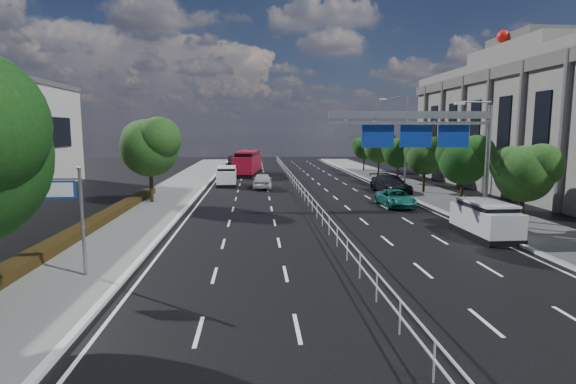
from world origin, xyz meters
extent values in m
plane|color=black|center=(0.00, 0.00, 0.00)|extent=(160.00, 160.00, 0.00)
cube|color=slate|center=(-11.50, 0.00, 0.07)|extent=(5.00, 140.00, 0.14)
cube|color=silver|center=(-9.00, 0.00, 0.07)|extent=(0.25, 140.00, 0.15)
cube|color=silver|center=(9.00, 0.00, 0.07)|extent=(0.25, 140.00, 0.15)
cube|color=silver|center=(0.00, 22.50, 1.00)|extent=(0.05, 85.00, 0.05)
cube|color=silver|center=(0.00, 22.50, 0.55)|extent=(0.05, 85.00, 0.05)
cube|color=black|center=(-13.30, 5.00, 0.36)|extent=(1.00, 36.00, 0.44)
cylinder|color=gray|center=(-10.50, 0.00, 2.10)|extent=(0.12, 0.12, 4.20)
sphere|color=gray|center=(-10.50, 0.00, 4.25)|extent=(0.18, 0.18, 0.18)
cylinder|color=gray|center=(-11.05, 0.00, 3.85)|extent=(1.30, 0.07, 0.07)
cube|color=navy|center=(-11.35, 0.00, 3.45)|extent=(1.35, 0.06, 0.68)
cube|color=white|center=(-11.35, 0.04, 3.45)|extent=(1.20, 0.01, 0.54)
cube|color=white|center=(-11.35, -0.04, 3.45)|extent=(1.20, 0.01, 0.54)
cylinder|color=gray|center=(10.60, 10.00, 3.60)|extent=(0.28, 0.28, 7.20)
cube|color=gray|center=(5.60, 10.00, 6.60)|extent=(10.20, 0.25, 0.45)
cube|color=gray|center=(5.60, 10.00, 6.10)|extent=(10.20, 0.18, 0.18)
cylinder|color=gray|center=(9.60, 10.00, 7.40)|extent=(2.00, 0.10, 0.10)
cube|color=silver|center=(8.60, 10.00, 7.30)|extent=(0.60, 0.25, 0.15)
cube|color=navy|center=(8.40, 10.18, 5.30)|extent=(2.00, 0.08, 1.40)
cube|color=white|center=(8.40, 10.23, 5.30)|extent=(1.80, 0.02, 1.20)
cube|color=navy|center=(6.00, 10.18, 5.30)|extent=(2.00, 0.08, 1.40)
cube|color=white|center=(6.00, 10.23, 5.30)|extent=(1.80, 0.02, 1.20)
cube|color=navy|center=(3.60, 10.18, 5.30)|extent=(2.00, 0.08, 1.40)
cube|color=white|center=(3.60, 10.23, 5.30)|extent=(1.80, 0.02, 1.20)
cylinder|color=gray|center=(10.80, 26.00, 4.50)|extent=(0.16, 0.16, 9.00)
cylinder|color=gray|center=(9.60, 26.00, 8.80)|extent=(0.10, 2.40, 0.10)
cube|color=silver|center=(8.40, 26.00, 8.65)|extent=(0.60, 0.25, 0.15)
cube|color=slate|center=(24.00, 22.00, 6.00)|extent=(14.00, 36.00, 12.00)
cube|color=#4C4947|center=(16.90, 22.00, 10.60)|extent=(0.40, 36.00, 1.00)
cube|color=slate|center=(24.00, 22.00, 12.60)|extent=(13.00, 12.00, 1.20)
cube|color=#4C4947|center=(24.00, 22.00, 13.60)|extent=(12.00, 7.00, 0.90)
sphere|color=#B2140C|center=(17.80, 22.00, 13.80)|extent=(1.10, 1.10, 1.10)
cylinder|color=black|center=(-12.00, 18.00, 1.75)|extent=(0.28, 0.28, 3.50)
sphere|color=#163F14|center=(-12.00, 18.00, 4.34)|extent=(4.40, 4.40, 4.40)
sphere|color=#163F14|center=(-11.12, 17.34, 5.04)|extent=(3.30, 3.30, 3.30)
sphere|color=#163F14|center=(-12.77, 18.66, 4.90)|extent=(3.08, 3.08, 3.08)
cylinder|color=black|center=(11.20, 7.00, 1.30)|extent=(0.21, 0.21, 2.60)
sphere|color=#163F14|center=(11.20, 7.00, 3.22)|extent=(3.20, 3.20, 3.20)
sphere|color=#163F14|center=(11.84, 6.52, 3.74)|extent=(2.40, 2.40, 2.40)
sphere|color=#163F14|center=(10.64, 7.48, 3.64)|extent=(2.24, 2.24, 2.24)
cylinder|color=black|center=(11.20, 14.50, 1.40)|extent=(0.22, 0.22, 2.80)
sphere|color=black|center=(11.20, 14.50, 3.47)|extent=(3.50, 3.50, 3.50)
sphere|color=black|center=(11.90, 13.97, 4.03)|extent=(2.62, 2.62, 2.62)
sphere|color=black|center=(10.59, 15.03, 3.92)|extent=(2.45, 2.45, 2.45)
cylinder|color=black|center=(11.20, 22.00, 1.35)|extent=(0.22, 0.22, 2.70)
sphere|color=#163F14|center=(11.20, 22.00, 3.35)|extent=(3.30, 3.30, 3.30)
sphere|color=#163F14|center=(11.86, 21.50, 3.89)|extent=(2.48, 2.48, 2.47)
sphere|color=#163F14|center=(10.62, 22.50, 3.78)|extent=(2.31, 2.31, 2.31)
cylinder|color=black|center=(11.20, 29.50, 1.32)|extent=(0.21, 0.21, 2.65)
sphere|color=black|center=(11.20, 29.50, 3.29)|extent=(3.20, 3.20, 3.20)
sphere|color=black|center=(11.84, 29.02, 3.82)|extent=(2.40, 2.40, 2.40)
sphere|color=black|center=(10.64, 29.98, 3.71)|extent=(2.24, 2.24, 2.24)
cylinder|color=black|center=(11.20, 37.00, 1.43)|extent=(0.23, 0.23, 2.85)
sphere|color=#163F14|center=(11.20, 37.00, 3.53)|extent=(3.60, 3.60, 3.60)
sphere|color=#163F14|center=(11.92, 36.46, 4.10)|extent=(2.70, 2.70, 2.70)
sphere|color=#163F14|center=(10.57, 37.54, 3.99)|extent=(2.52, 2.52, 2.52)
cylinder|color=black|center=(11.20, 44.50, 1.30)|extent=(0.21, 0.21, 2.60)
sphere|color=black|center=(11.20, 44.50, 3.22)|extent=(3.10, 3.10, 3.10)
sphere|color=black|center=(11.82, 44.03, 3.74)|extent=(2.32, 2.33, 2.32)
sphere|color=black|center=(10.66, 44.97, 3.64)|extent=(2.17, 2.17, 2.17)
cube|color=black|center=(-6.91, 29.36, 0.16)|extent=(2.12, 4.62, 0.33)
cube|color=white|center=(-6.91, 29.36, 0.95)|extent=(2.08, 4.53, 1.35)
cube|color=black|center=(-6.91, 29.36, 1.62)|extent=(1.88, 3.28, 0.59)
cube|color=white|center=(-6.91, 29.36, 1.92)|extent=(1.97, 3.55, 0.12)
cylinder|color=black|center=(-7.67, 27.86, 0.34)|extent=(0.31, 0.68, 0.67)
cylinder|color=black|center=(-6.05, 27.92, 0.34)|extent=(0.31, 0.68, 0.67)
cylinder|color=black|center=(-7.77, 30.81, 0.34)|extent=(0.31, 0.68, 0.67)
cylinder|color=black|center=(-6.15, 30.86, 0.34)|extent=(0.31, 0.68, 0.67)
cube|color=black|center=(-4.91, 40.75, 0.15)|extent=(3.75, 10.46, 0.31)
cube|color=maroon|center=(-4.91, 40.75, 1.47)|extent=(3.67, 10.25, 2.08)
cube|color=black|center=(-4.91, 40.75, 2.51)|extent=(3.12, 7.44, 0.92)
cube|color=maroon|center=(-4.91, 40.75, 2.96)|extent=(3.29, 8.05, 0.18)
cylinder|color=black|center=(-6.34, 37.60, 0.32)|extent=(0.35, 0.66, 0.63)
cylinder|color=black|center=(-4.35, 37.34, 0.32)|extent=(0.35, 0.66, 0.63)
cylinder|color=black|center=(-5.47, 44.17, 0.32)|extent=(0.35, 0.66, 0.63)
cylinder|color=black|center=(-3.49, 43.91, 0.32)|extent=(0.35, 0.66, 0.63)
imported|color=silver|center=(-3.27, 26.69, 0.77)|extent=(1.95, 4.58, 1.54)
imported|color=black|center=(-7.59, 58.55, 0.76)|extent=(1.63, 4.61, 1.51)
cube|color=black|center=(8.30, 5.55, 0.16)|extent=(1.99, 4.60, 0.31)
cube|color=#B9BBC2|center=(8.30, 5.55, 0.91)|extent=(1.95, 4.51, 1.29)
cube|color=black|center=(8.30, 5.55, 1.56)|extent=(1.78, 3.25, 0.57)
cube|color=#B9BBC2|center=(8.30, 5.55, 1.85)|extent=(1.86, 3.52, 0.11)
cylinder|color=black|center=(7.52, 4.06, 0.32)|extent=(0.28, 0.65, 0.64)
cylinder|color=black|center=(9.11, 4.08, 0.32)|extent=(0.28, 0.65, 0.64)
cylinder|color=black|center=(7.49, 7.02, 0.32)|extent=(0.28, 0.65, 0.64)
cylinder|color=black|center=(9.08, 7.04, 0.32)|extent=(0.28, 0.65, 0.64)
imported|color=#156157|center=(6.50, 15.34, 0.62)|extent=(2.22, 4.54, 1.24)
imported|color=black|center=(8.30, 22.51, 0.81)|extent=(2.97, 5.85, 1.63)
imported|color=gray|center=(9.60, 6.63, 0.96)|extent=(0.70, 0.70, 1.63)
imported|color=gray|center=(13.40, 10.90, 1.05)|extent=(1.02, 0.87, 1.82)
camera|label=1|loc=(-3.96, -17.18, 5.63)|focal=28.00mm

